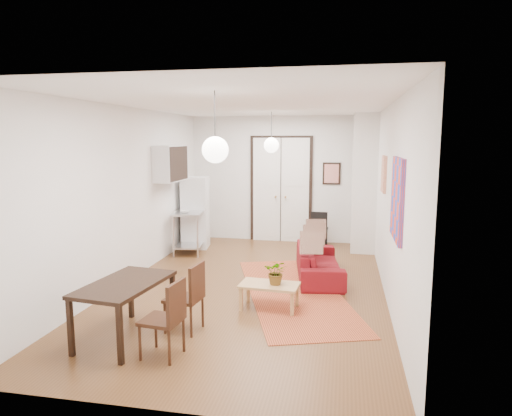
% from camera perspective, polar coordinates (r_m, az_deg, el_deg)
% --- Properties ---
extents(floor, '(7.00, 7.00, 0.00)m').
position_cam_1_polar(floor, '(7.51, -0.60, -9.80)').
color(floor, brown).
rests_on(floor, ground).
extents(ceiling, '(4.20, 7.00, 0.02)m').
position_cam_1_polar(ceiling, '(7.14, -0.64, 12.86)').
color(ceiling, white).
rests_on(ceiling, wall_back).
extents(wall_back, '(4.20, 0.02, 2.90)m').
position_cam_1_polar(wall_back, '(10.61, 3.18, 3.61)').
color(wall_back, white).
rests_on(wall_back, floor).
extents(wall_front, '(4.20, 0.02, 2.90)m').
position_cam_1_polar(wall_front, '(3.87, -11.12, -5.29)').
color(wall_front, white).
rests_on(wall_front, floor).
extents(wall_left, '(0.02, 7.00, 2.90)m').
position_cam_1_polar(wall_left, '(7.87, -15.78, 1.57)').
color(wall_left, white).
rests_on(wall_left, floor).
extents(wall_right, '(0.02, 7.00, 2.90)m').
position_cam_1_polar(wall_right, '(7.07, 16.30, 0.78)').
color(wall_right, white).
rests_on(wall_right, floor).
extents(double_doors, '(1.44, 0.06, 2.50)m').
position_cam_1_polar(double_doors, '(10.59, 3.13, 2.25)').
color(double_doors, white).
rests_on(double_doors, wall_back).
extents(stub_partition, '(0.50, 0.10, 2.90)m').
position_cam_1_polar(stub_partition, '(9.58, 13.43, 2.86)').
color(stub_partition, white).
rests_on(stub_partition, floor).
extents(wall_cabinet, '(0.35, 1.00, 0.70)m').
position_cam_1_polar(wall_cabinet, '(9.13, -10.64, 5.50)').
color(wall_cabinet, silver).
rests_on(wall_cabinet, wall_left).
extents(painting_popart, '(0.05, 1.00, 1.00)m').
position_cam_1_polar(painting_popart, '(5.81, 17.25, 1.10)').
color(painting_popart, red).
rests_on(painting_popart, wall_right).
extents(painting_abstract, '(0.05, 0.50, 0.60)m').
position_cam_1_polar(painting_abstract, '(7.82, 15.70, 4.11)').
color(painting_abstract, beige).
rests_on(painting_abstract, wall_right).
extents(poster_back, '(0.40, 0.03, 0.50)m').
position_cam_1_polar(poster_back, '(10.48, 9.42, 4.27)').
color(poster_back, red).
rests_on(poster_back, wall_back).
extents(print_left, '(0.03, 0.44, 0.54)m').
position_cam_1_polar(print_left, '(9.64, -10.39, 5.97)').
color(print_left, olive).
rests_on(print_left, wall_left).
extents(pendant_back, '(0.30, 0.30, 0.80)m').
position_cam_1_polar(pendant_back, '(9.09, 1.92, 7.85)').
color(pendant_back, silver).
rests_on(pendant_back, ceiling).
extents(pendant_front, '(0.30, 0.30, 0.80)m').
position_cam_1_polar(pendant_front, '(5.18, -5.12, 7.27)').
color(pendant_front, silver).
rests_on(pendant_front, ceiling).
extents(kilim_rug, '(2.42, 3.88, 0.01)m').
position_cam_1_polar(kilim_rug, '(7.27, 4.74, -10.41)').
color(kilim_rug, '#BF562F').
rests_on(kilim_rug, floor).
extents(sofa, '(0.95, 1.89, 0.53)m').
position_cam_1_polar(sofa, '(7.98, 7.88, -6.77)').
color(sofa, maroon).
rests_on(sofa, floor).
extents(coffee_table, '(0.85, 0.52, 0.36)m').
position_cam_1_polar(coffee_table, '(6.49, 1.68, -9.87)').
color(coffee_table, tan).
rests_on(coffee_table, floor).
extents(potted_plant, '(0.34, 0.30, 0.35)m').
position_cam_1_polar(potted_plant, '(6.40, 2.58, -8.01)').
color(potted_plant, '#39672E').
rests_on(potted_plant, coffee_table).
extents(kitchen_counter, '(0.73, 1.21, 0.88)m').
position_cam_1_polar(kitchen_counter, '(9.78, -8.21, -2.14)').
color(kitchen_counter, silver).
rests_on(kitchen_counter, floor).
extents(bowl, '(0.24, 0.24, 0.05)m').
position_cam_1_polar(bowl, '(9.45, -8.85, -0.43)').
color(bowl, beige).
rests_on(bowl, kitchen_counter).
extents(soap_bottle, '(0.10, 0.09, 0.18)m').
position_cam_1_polar(soap_bottle, '(9.95, -7.79, 0.43)').
color(soap_bottle, teal).
rests_on(soap_bottle, kitchen_counter).
extents(fridge, '(0.62, 0.62, 1.56)m').
position_cam_1_polar(fridge, '(10.07, -7.59, -0.55)').
color(fridge, silver).
rests_on(fridge, floor).
extents(dining_table, '(0.86, 1.33, 0.70)m').
position_cam_1_polar(dining_table, '(5.69, -16.06, -9.65)').
color(dining_table, black).
rests_on(dining_table, floor).
extents(dining_chair_near, '(0.46, 0.61, 0.86)m').
position_cam_1_polar(dining_chair_near, '(5.88, -8.76, -10.07)').
color(dining_chair_near, '#391C12').
rests_on(dining_chair_near, floor).
extents(dining_chair_far, '(0.46, 0.61, 0.86)m').
position_cam_1_polar(dining_chair_far, '(5.27, -11.38, -12.40)').
color(dining_chair_far, '#391C12').
rests_on(dining_chair_far, floor).
extents(black_side_chair, '(0.38, 0.38, 0.80)m').
position_cam_1_polar(black_side_chair, '(10.33, 7.97, -2.13)').
color(black_side_chair, black).
rests_on(black_side_chair, floor).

